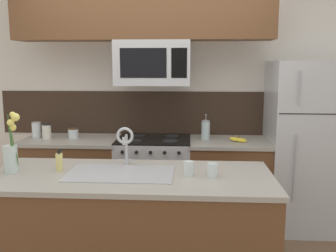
{
  "coord_description": "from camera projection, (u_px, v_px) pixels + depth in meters",
  "views": [
    {
      "loc": [
        0.39,
        -2.91,
        1.68
      ],
      "look_at": [
        0.19,
        0.27,
        1.16
      ],
      "focal_mm": 40.0,
      "sensor_mm": 36.0,
      "label": 1
    }
  ],
  "objects": [
    {
      "name": "drinking_glass",
      "position": [
        189.0,
        168.0,
        2.63
      ],
      "size": [
        0.07,
        0.07,
        0.1
      ],
      "color": "silver",
      "rests_on": "island_counter"
    },
    {
      "name": "french_press",
      "position": [
        206.0,
        130.0,
        3.91
      ],
      "size": [
        0.09,
        0.09,
        0.27
      ],
      "color": "silver",
      "rests_on": "back_counter_right"
    },
    {
      "name": "stove_range",
      "position": [
        154.0,
        181.0,
        3.97
      ],
      "size": [
        0.76,
        0.64,
        0.93
      ],
      "color": "#B7BABF",
      "rests_on": "ground"
    },
    {
      "name": "storage_jar_short",
      "position": [
        73.0,
        133.0,
        3.98
      ],
      "size": [
        0.11,
        0.11,
        0.11
      ],
      "color": "silver",
      "rests_on": "back_counter_left"
    },
    {
      "name": "back_counter_right",
      "position": [
        228.0,
        183.0,
        3.93
      ],
      "size": [
        0.83,
        0.65,
        0.91
      ],
      "color": "brown",
      "rests_on": "ground"
    },
    {
      "name": "spare_glass",
      "position": [
        212.0,
        170.0,
        2.6
      ],
      "size": [
        0.07,
        0.07,
        0.1
      ],
      "color": "silver",
      "rests_on": "island_counter"
    },
    {
      "name": "rear_partition",
      "position": [
        184.0,
        99.0,
        4.19
      ],
      "size": [
        5.2,
        0.1,
        2.6
      ],
      "primitive_type": "cube",
      "color": "silver",
      "rests_on": "ground"
    },
    {
      "name": "dish_soap_bottle",
      "position": [
        59.0,
        162.0,
        2.75
      ],
      "size": [
        0.06,
        0.05,
        0.16
      ],
      "color": "#DBCC75",
      "rests_on": "island_counter"
    },
    {
      "name": "kitchen_sink",
      "position": [
        121.0,
        183.0,
        2.69
      ],
      "size": [
        0.76,
        0.44,
        0.16
      ],
      "color": "#ADAFB5",
      "rests_on": "island_counter"
    },
    {
      "name": "upper_cabinet_band",
      "position": [
        143.0,
        9.0,
        3.64
      ],
      "size": [
        2.54,
        0.34,
        0.6
      ],
      "primitive_type": "cube",
      "color": "brown"
    },
    {
      "name": "storage_jar_tall",
      "position": [
        37.0,
        130.0,
        4.0
      ],
      "size": [
        0.09,
        0.09,
        0.17
      ],
      "color": "silver",
      "rests_on": "back_counter_left"
    },
    {
      "name": "flower_vase",
      "position": [
        11.0,
        154.0,
        2.69
      ],
      "size": [
        0.14,
        0.1,
        0.45
      ],
      "color": "silver",
      "rests_on": "island_counter"
    },
    {
      "name": "island_counter",
      "position": [
        131.0,
        234.0,
        2.75
      ],
      "size": [
        2.03,
        0.83,
        0.91
      ],
      "color": "brown",
      "rests_on": "ground"
    },
    {
      "name": "splash_band",
      "position": [
        157.0,
        113.0,
        4.18
      ],
      "size": [
        3.53,
        0.01,
        0.48
      ],
      "primitive_type": "cube",
      "color": "#332319",
      "rests_on": "rear_partition"
    },
    {
      "name": "sink_faucet",
      "position": [
        125.0,
        141.0,
        2.86
      ],
      "size": [
        0.14,
        0.14,
        0.31
      ],
      "color": "#B7BABF",
      "rests_on": "island_counter"
    },
    {
      "name": "refrigerator",
      "position": [
        312.0,
        146.0,
        3.83
      ],
      "size": [
        0.9,
        0.74,
        1.72
      ],
      "color": "#B7BABF",
      "rests_on": "ground"
    },
    {
      "name": "microwave",
      "position": [
        153.0,
        63.0,
        3.75
      ],
      "size": [
        0.74,
        0.4,
        0.44
      ],
      "color": "#B7BABF"
    },
    {
      "name": "back_counter_left",
      "position": [
        74.0,
        180.0,
        4.03
      ],
      "size": [
        1.01,
        0.65,
        0.91
      ],
      "color": "brown",
      "rests_on": "ground"
    },
    {
      "name": "storage_jar_medium",
      "position": [
        47.0,
        131.0,
        3.95
      ],
      "size": [
        0.09,
        0.09,
        0.16
      ],
      "color": "silver",
      "rests_on": "back_counter_left"
    },
    {
      "name": "banana_bunch",
      "position": [
        238.0,
        140.0,
        3.78
      ],
      "size": [
        0.19,
        0.12,
        0.08
      ],
      "color": "yellow",
      "rests_on": "back_counter_right"
    }
  ]
}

